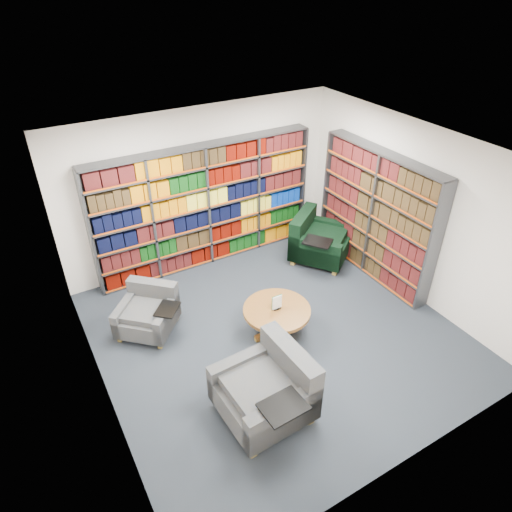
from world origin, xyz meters
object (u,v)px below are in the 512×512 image
chair_teal_front (270,390)px  chair_green_right (316,241)px  coffee_table (277,314)px  chair_teal_left (149,312)px

chair_teal_front → chair_green_right: bearing=44.6°
coffee_table → chair_green_right: bearing=38.5°
chair_teal_left → coffee_table: size_ratio=1.10×
chair_green_right → chair_teal_front: (-2.56, -2.52, 0.02)m
chair_teal_left → coffee_table: bearing=-34.3°
chair_green_right → chair_teal_left: bearing=-174.8°
chair_green_right → chair_teal_front: bearing=-135.4°
coffee_table → chair_teal_left: bearing=145.7°
chair_teal_front → coffee_table: (0.82, 1.14, 0.00)m
chair_teal_left → chair_green_right: chair_green_right is taller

